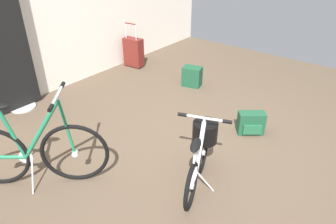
% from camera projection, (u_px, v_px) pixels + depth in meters
% --- Properties ---
extents(ground_plane, '(7.66, 7.66, 0.00)m').
position_uv_depth(ground_plane, '(189.00, 152.00, 3.61)').
color(ground_plane, brown).
extents(floor_banner_stand, '(0.60, 0.36, 1.90)m').
position_uv_depth(floor_banner_stand, '(8.00, 51.00, 4.10)').
color(floor_banner_stand, '#B7B7BC').
rests_on(floor_banner_stand, ground_plane).
extents(folding_bike_foreground, '(0.92, 0.53, 0.69)m').
position_uv_depth(folding_bike_foreground, '(201.00, 150.00, 3.07)').
color(folding_bike_foreground, black).
rests_on(folding_bike_foreground, ground_plane).
extents(display_bike_left, '(1.01, 1.08, 1.00)m').
position_uv_depth(display_bike_left, '(34.00, 152.00, 3.01)').
color(display_bike_left, black).
rests_on(display_bike_left, ground_plane).
extents(rolling_suitcase, '(0.22, 0.38, 0.83)m').
position_uv_depth(rolling_suitcase, '(134.00, 52.00, 5.80)').
color(rolling_suitcase, maroon).
rests_on(rolling_suitcase, ground_plane).
extents(backpack_on_floor, '(0.30, 0.34, 0.33)m').
position_uv_depth(backpack_on_floor, '(192.00, 76.00, 5.12)').
color(backpack_on_floor, '#19472D').
rests_on(backpack_on_floor, ground_plane).
extents(handbag_on_floor, '(0.33, 0.35, 0.29)m').
position_uv_depth(handbag_on_floor, '(251.00, 123.00, 3.90)').
color(handbag_on_floor, '#19472D').
rests_on(handbag_on_floor, ground_plane).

